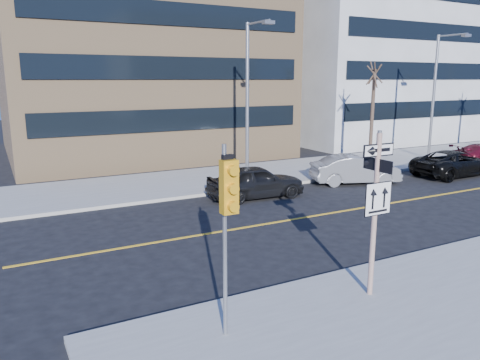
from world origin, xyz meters
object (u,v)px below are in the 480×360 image
streetlight_a (250,91)px  street_tree_west (374,76)px  parked_car_c (455,163)px  sign_pole (376,205)px  traffic_signal (228,203)px  parked_car_b (355,170)px  streetlight_b (437,89)px  parked_car_a (256,181)px

streetlight_a → street_tree_west: (9.00, 0.54, 0.77)m
parked_car_c → street_tree_west: 6.94m
sign_pole → parked_car_c: (15.03, 9.22, -1.71)m
sign_pole → traffic_signal: (-4.00, -0.15, 0.59)m
parked_car_b → streetlight_a: 6.84m
parked_car_b → streetlight_b: 10.56m
sign_pole → parked_car_a: (2.61, 10.19, -1.67)m
parked_car_b → street_tree_west: street_tree_west is taller
streetlight_b → traffic_signal: bearing=-148.6°
sign_pole → parked_car_b: bearing=49.9°
streetlight_a → streetlight_b: (14.00, 0.00, 0.00)m
traffic_signal → parked_car_c: size_ratio=0.77×
parked_car_c → street_tree_west: street_tree_west is taller
parked_car_c → traffic_signal: bearing=115.9°
streetlight_b → sign_pole: bearing=-143.6°
parked_car_b → streetlight_a: (-4.69, 2.95, 4.01)m
parked_car_a → streetlight_a: 5.23m
street_tree_west → parked_car_a: bearing=-160.8°
traffic_signal → streetlight_a: streetlight_a is taller
streetlight_a → parked_car_c: bearing=-20.2°
parked_car_c → sign_pole: bearing=121.2°
sign_pole → parked_car_c: size_ratio=0.78×
parked_car_b → streetlight_a: streetlight_a is taller
sign_pole → streetlight_b: 22.48m
parked_car_a → streetlight_b: size_ratio=0.56×
sign_pole → parked_car_c: bearing=31.5°
streetlight_b → street_tree_west: 5.09m
traffic_signal → parked_car_a: 12.47m
traffic_signal → streetlight_a: size_ratio=0.50×
traffic_signal → streetlight_b: size_ratio=0.50×
traffic_signal → parked_car_b: 16.61m
street_tree_west → parked_car_c: bearing=-66.2°
streetlight_b → parked_car_c: bearing=-126.3°
traffic_signal → parked_car_b: size_ratio=0.88×
sign_pole → parked_car_c: sign_pole is taller
sign_pole → traffic_signal: size_ratio=1.02×
parked_car_a → streetlight_a: size_ratio=0.56×
traffic_signal → parked_car_b: (12.69, 10.47, -2.28)m
parked_car_b → streetlight_a: size_ratio=0.57×
traffic_signal → streetlight_b: streetlight_b is taller
traffic_signal → streetlight_a: 15.72m
traffic_signal → street_tree_west: size_ratio=0.63×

